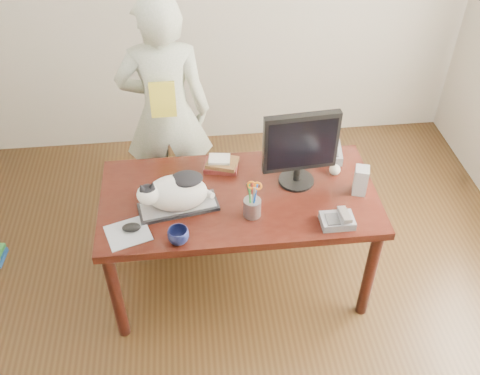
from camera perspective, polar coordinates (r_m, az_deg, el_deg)
name	(u,v)px	position (r m, az deg, el deg)	size (l,w,h in m)	color
room	(254,183)	(2.25, 1.51, 0.44)	(4.50, 4.50, 4.50)	black
desk	(238,204)	(3.25, -0.24, -1.81)	(1.60, 0.80, 0.75)	black
keyboard	(178,207)	(3.02, -6.58, -2.04)	(0.47, 0.24, 0.03)	black
cat	(174,192)	(2.94, -7.01, -0.49)	(0.43, 0.27, 0.25)	white
monitor	(300,146)	(3.02, 6.46, 4.38)	(0.43, 0.22, 0.48)	black
pen_cup	(252,206)	(2.92, 1.33, -1.95)	(0.12, 0.12, 0.25)	gray
mousepad	(128,233)	(2.93, -11.86, -4.78)	(0.27, 0.26, 0.01)	#A6ABB2
mouse	(131,227)	(2.92, -11.51, -4.19)	(0.12, 0.09, 0.04)	black
coffee_mug	(178,236)	(2.81, -6.60, -5.15)	(0.11, 0.11, 0.09)	#0D1134
phone	(338,220)	(2.95, 10.41, -3.42)	(0.18, 0.15, 0.08)	slate
speaker	(361,180)	(3.13, 12.75, 0.74)	(0.10, 0.11, 0.17)	#A3A3A5
baseball	(335,170)	(3.26, 10.08, 1.88)	(0.07, 0.07, 0.07)	white
book_stack	(221,164)	(3.26, -2.01, 2.54)	(0.23, 0.19, 0.08)	#4B1514
calculator	(328,152)	(3.40, 9.41, 3.73)	(0.19, 0.23, 0.06)	slate
person	(166,114)	(3.64, -7.90, 7.81)	(0.61, 0.40, 1.67)	white
held_book	(163,100)	(3.39, -8.22, 9.27)	(0.16, 0.09, 0.22)	gold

